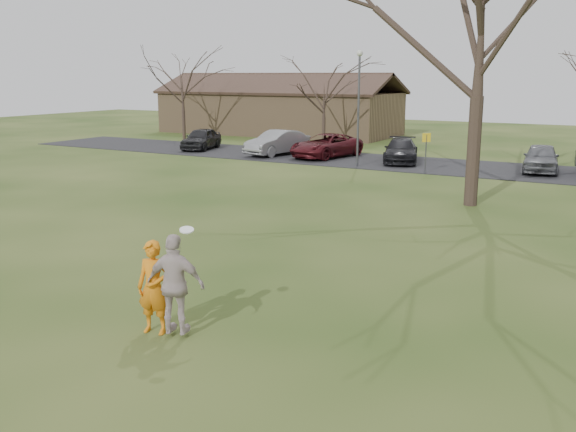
# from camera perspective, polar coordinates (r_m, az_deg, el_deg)

# --- Properties ---
(ground) EXTENTS (120.00, 120.00, 0.00)m
(ground) POSITION_cam_1_polar(r_m,az_deg,el_deg) (13.16, -8.68, -9.75)
(ground) COLOR #1E380F
(ground) RESTS_ON ground
(parking_strip) EXTENTS (62.00, 6.50, 0.04)m
(parking_strip) POSITION_cam_1_polar(r_m,az_deg,el_deg) (35.70, 16.78, 4.13)
(parking_strip) COLOR black
(parking_strip) RESTS_ON ground
(player_defender) EXTENTS (0.76, 0.59, 1.87)m
(player_defender) POSITION_cam_1_polar(r_m,az_deg,el_deg) (12.63, -12.04, -6.33)
(player_defender) COLOR orange
(player_defender) RESTS_ON ground
(car_0) EXTENTS (2.71, 4.48, 1.43)m
(car_0) POSITION_cam_1_polar(r_m,az_deg,el_deg) (43.35, -7.86, 6.95)
(car_0) COLOR black
(car_0) RESTS_ON parking_strip
(car_1) EXTENTS (2.62, 4.89, 1.53)m
(car_1) POSITION_cam_1_polar(r_m,az_deg,el_deg) (39.90, -0.96, 6.65)
(car_1) COLOR gray
(car_1) RESTS_ON parking_strip
(car_2) EXTENTS (3.38, 5.51, 1.43)m
(car_2) POSITION_cam_1_polar(r_m,az_deg,el_deg) (38.77, 3.46, 6.38)
(car_2) COLOR #4D1218
(car_2) RESTS_ON parking_strip
(car_3) EXTENTS (3.13, 4.92, 1.33)m
(car_3) POSITION_cam_1_polar(r_m,az_deg,el_deg) (37.08, 10.18, 5.84)
(car_3) COLOR black
(car_3) RESTS_ON parking_strip
(car_4) EXTENTS (2.20, 4.39, 1.44)m
(car_4) POSITION_cam_1_polar(r_m,az_deg,el_deg) (35.40, 21.90, 4.90)
(car_4) COLOR slate
(car_4) RESTS_ON parking_strip
(catching_play) EXTENTS (1.24, 0.78, 2.13)m
(catching_play) POSITION_cam_1_polar(r_m,az_deg,el_deg) (12.29, -10.12, -6.11)
(catching_play) COLOR #BEACAB
(catching_play) RESTS_ON ground
(building) EXTENTS (20.60, 8.50, 5.14)m
(building) POSITION_cam_1_polar(r_m,az_deg,el_deg) (55.04, -0.85, 9.49)
(building) COLOR #8C6D4C
(building) RESTS_ON ground
(lamp_post) EXTENTS (0.34, 0.34, 6.27)m
(lamp_post) POSITION_cam_1_polar(r_m,az_deg,el_deg) (34.81, 6.42, 10.92)
(lamp_post) COLOR #47474C
(lamp_post) RESTS_ON ground
(sign_yellow) EXTENTS (0.35, 0.35, 2.08)m
(sign_yellow) POSITION_cam_1_polar(r_m,az_deg,el_deg) (33.14, 12.38, 6.25)
(sign_yellow) COLOR #47474C
(sign_yellow) RESTS_ON ground
(big_tree) EXTENTS (9.00, 9.00, 14.00)m
(big_tree) POSITION_cam_1_polar(r_m,az_deg,el_deg) (25.24, 17.15, 16.71)
(big_tree) COLOR #352821
(big_tree) RESTS_ON ground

